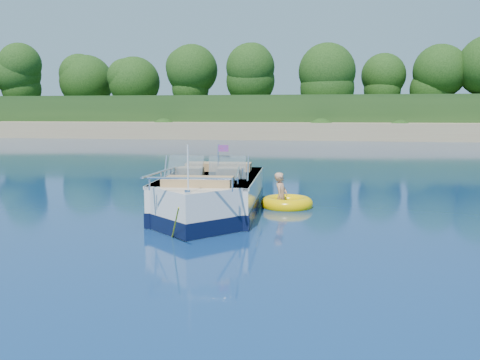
{
  "coord_description": "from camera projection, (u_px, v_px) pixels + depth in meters",
  "views": [
    {
      "loc": [
        1.89,
        -11.9,
        2.53
      ],
      "look_at": [
        -0.27,
        0.88,
        0.85
      ],
      "focal_mm": 40.0,
      "sensor_mm": 36.0,
      "label": 1
    }
  ],
  "objects": [
    {
      "name": "ground",
      "position": [
        245.0,
        222.0,
        12.28
      ],
      "size": [
        160.0,
        160.0,
        0.0
      ],
      "primitive_type": "plane",
      "color": "#0B1E4E",
      "rests_on": "ground"
    },
    {
      "name": "shoreline",
      "position": [
        317.0,
        122.0,
        74.51
      ],
      "size": [
        170.0,
        59.0,
        6.0
      ],
      "color": "#9F805C",
      "rests_on": "ground"
    },
    {
      "name": "treeline",
      "position": [
        312.0,
        80.0,
        51.66
      ],
      "size": [
        150.0,
        7.12,
        8.19
      ],
      "color": "#311E10",
      "rests_on": "ground"
    },
    {
      "name": "motorboat",
      "position": [
        209.0,
        199.0,
        13.0
      ],
      "size": [
        2.51,
        6.39,
        2.12
      ],
      "rotation": [
        0.0,
        0.0,
        0.06
      ],
      "color": "silver",
      "rests_on": "ground"
    },
    {
      "name": "tow_tube",
      "position": [
        287.0,
        203.0,
        14.15
      ],
      "size": [
        1.81,
        1.81,
        0.37
      ],
      "rotation": [
        0.0,
        0.0,
        -0.4
      ],
      "color": "#FFC800",
      "rests_on": "ground"
    },
    {
      "name": "boy",
      "position": [
        281.0,
        207.0,
        14.1
      ],
      "size": [
        0.44,
        0.76,
        1.41
      ],
      "primitive_type": "imported",
      "rotation": [
        0.0,
        -0.17,
        1.4
      ],
      "color": "tan",
      "rests_on": "ground"
    }
  ]
}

